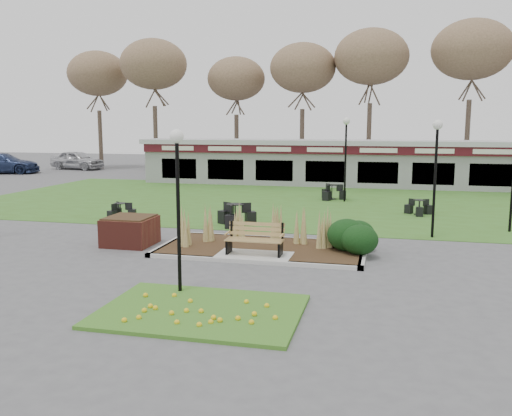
% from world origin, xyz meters
% --- Properties ---
extents(ground, '(100.00, 100.00, 0.00)m').
position_xyz_m(ground, '(0.00, 0.00, 0.00)').
color(ground, '#515154').
rests_on(ground, ground).
extents(lawn, '(34.00, 16.00, 0.02)m').
position_xyz_m(lawn, '(0.00, 12.00, 0.01)').
color(lawn, '#3B641F').
rests_on(lawn, ground).
extents(flower_bed, '(4.20, 3.00, 0.16)m').
position_xyz_m(flower_bed, '(0.00, -4.60, 0.07)').
color(flower_bed, '#376E1F').
rests_on(flower_bed, ground).
extents(planting_bed, '(6.75, 3.40, 1.27)m').
position_xyz_m(planting_bed, '(1.27, 1.35, 0.37)').
color(planting_bed, '#382216').
rests_on(planting_bed, ground).
extents(park_bench, '(1.70, 0.66, 0.93)m').
position_xyz_m(park_bench, '(0.00, 0.25, 0.59)').
color(park_bench, '#A27F49').
rests_on(park_bench, ground).
extents(brick_planter, '(1.50, 1.50, 0.95)m').
position_xyz_m(brick_planter, '(-4.40, 1.00, 0.48)').
color(brick_planter, maroon).
rests_on(brick_planter, ground).
extents(food_pavilion, '(24.60, 3.40, 2.90)m').
position_xyz_m(food_pavilion, '(0.00, 19.96, 1.48)').
color(food_pavilion, gray).
rests_on(food_pavilion, ground).
extents(tree_backdrop, '(47.24, 5.24, 10.36)m').
position_xyz_m(tree_backdrop, '(0.00, 28.00, 8.36)').
color(tree_backdrop, '#47382B').
rests_on(tree_backdrop, ground).
extents(lamp_post_near_left, '(0.32, 0.32, 3.82)m').
position_xyz_m(lamp_post_near_left, '(-0.90, -3.50, 2.78)').
color(lamp_post_near_left, black).
rests_on(lamp_post_near_left, ground).
extents(lamp_post_near_right, '(0.34, 0.34, 4.07)m').
position_xyz_m(lamp_post_near_right, '(5.33, 4.50, 2.97)').
color(lamp_post_near_right, black).
rests_on(lamp_post_near_right, ground).
extents(lamp_post_mid_right, '(0.35, 0.35, 4.24)m').
position_xyz_m(lamp_post_mid_right, '(1.68, 12.60, 3.09)').
color(lamp_post_mid_right, black).
rests_on(lamp_post_mid_right, ground).
extents(bistro_set_a, '(1.60, 1.39, 0.85)m').
position_xyz_m(bistro_set_a, '(-1.95, 5.00, 0.30)').
color(bistro_set_a, black).
rests_on(bistro_set_a, ground).
extents(bistro_set_b, '(1.19, 1.21, 0.66)m').
position_xyz_m(bistro_set_b, '(-7.00, 5.32, 0.24)').
color(bistro_set_b, black).
rests_on(bistro_set_b, ground).
extents(bistro_set_c, '(1.23, 1.06, 0.65)m').
position_xyz_m(bistro_set_c, '(5.13, 9.29, 0.24)').
color(bistro_set_c, black).
rests_on(bistro_set_c, ground).
extents(bistro_set_d, '(1.33, 1.43, 0.77)m').
position_xyz_m(bistro_set_d, '(0.97, 13.24, 0.27)').
color(bistro_set_d, black).
rests_on(bistro_set_d, ground).
extents(car_silver, '(5.06, 2.75, 1.63)m').
position_xyz_m(car_silver, '(-22.34, 27.00, 0.82)').
color(car_silver, '#B8B9BE').
rests_on(car_silver, ground).
extents(car_black, '(3.98, 1.40, 1.31)m').
position_xyz_m(car_black, '(-12.19, 27.00, 0.65)').
color(car_black, black).
rests_on(car_black, ground).
extents(car_blue, '(6.00, 3.63, 1.63)m').
position_xyz_m(car_blue, '(-26.00, 22.19, 0.81)').
color(car_blue, navy).
rests_on(car_blue, ground).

